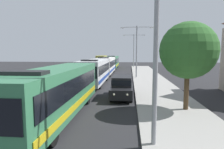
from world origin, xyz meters
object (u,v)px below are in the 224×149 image
(streetlamp_far, at_px, (134,47))
(streetlamp_near, at_px, (157,16))
(white_suv, at_px, (122,86))
(roadside_tree, at_px, (188,51))
(bus_second_in_line, at_px, (95,71))
(box_truck_oncoming, at_px, (101,61))
(bus_middle, at_px, (106,65))
(streetlamp_mid, at_px, (137,46))
(bus_fourth_in_line, at_px, (113,62))
(bus_lead, at_px, (58,90))

(streetlamp_far, bearing_deg, streetlamp_near, -90.00)
(white_suv, relative_size, roadside_tree, 0.84)
(bus_second_in_line, xyz_separation_m, white_suv, (3.70, -7.04, -0.66))
(bus_second_in_line, bearing_deg, box_truck_oncoming, 96.81)
(bus_middle, xyz_separation_m, roadside_tree, (8.19, -22.59, 2.41))
(streetlamp_near, xyz_separation_m, streetlamp_far, (0.00, 44.52, 0.03))
(bus_second_in_line, distance_m, roadside_tree, 13.70)
(bus_middle, distance_m, streetlamp_near, 28.67)
(bus_second_in_line, relative_size, roadside_tree, 1.79)
(streetlamp_near, height_order, streetlamp_mid, streetlamp_near)
(bus_second_in_line, xyz_separation_m, bus_fourth_in_line, (0.00, 25.14, 0.00))
(bus_middle, height_order, box_truck_oncoming, bus_middle)
(streetlamp_near, bearing_deg, white_suv, 100.71)
(streetlamp_far, height_order, roadside_tree, streetlamp_far)
(white_suv, relative_size, streetlamp_mid, 0.62)
(bus_fourth_in_line, relative_size, streetlamp_far, 1.29)
(bus_lead, distance_m, white_suv, 6.77)
(bus_second_in_line, distance_m, box_truck_oncoming, 27.85)
(bus_lead, relative_size, box_truck_oncoming, 1.55)
(bus_middle, distance_m, bus_fourth_in_line, 13.26)
(white_suv, bearing_deg, streetlamp_near, -79.29)
(roadside_tree, bearing_deg, white_suv, 140.72)
(bus_fourth_in_line, bearing_deg, bus_second_in_line, -90.00)
(bus_lead, relative_size, white_suv, 2.40)
(streetlamp_mid, height_order, streetlamp_far, streetlamp_far)
(streetlamp_mid, relative_size, streetlamp_far, 0.91)
(roadside_tree, bearing_deg, bus_second_in_line, 127.38)
(streetlamp_near, bearing_deg, roadside_tree, 62.34)
(white_suv, relative_size, streetlamp_near, 0.58)
(streetlamp_mid, height_order, roadside_tree, streetlamp_mid)
(bus_second_in_line, bearing_deg, streetlamp_near, -71.40)
(bus_second_in_line, height_order, streetlamp_mid, streetlamp_mid)
(bus_middle, bearing_deg, box_truck_oncoming, 101.82)
(bus_lead, relative_size, roadside_tree, 2.02)
(bus_middle, bearing_deg, streetlamp_far, 71.99)
(white_suv, distance_m, box_truck_oncoming, 35.40)
(bus_fourth_in_line, relative_size, box_truck_oncoming, 1.47)
(bus_second_in_line, xyz_separation_m, roadside_tree, (8.19, -10.72, 2.42))
(bus_second_in_line, distance_m, streetlamp_far, 29.23)
(streetlamp_near, relative_size, streetlamp_far, 0.98)
(bus_second_in_line, relative_size, streetlamp_near, 1.23)
(bus_second_in_line, height_order, streetlamp_near, streetlamp_near)
(bus_middle, height_order, streetlamp_near, streetlamp_near)
(streetlamp_near, height_order, roadside_tree, streetlamp_near)
(bus_middle, bearing_deg, bus_second_in_line, -90.00)
(bus_lead, distance_m, bus_second_in_line, 12.67)
(streetlamp_far, bearing_deg, bus_middle, -108.01)
(bus_second_in_line, height_order, white_suv, bus_second_in_line)
(bus_fourth_in_line, xyz_separation_m, roadside_tree, (8.19, -35.85, 2.41))
(streetlamp_far, bearing_deg, bus_second_in_line, -100.73)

